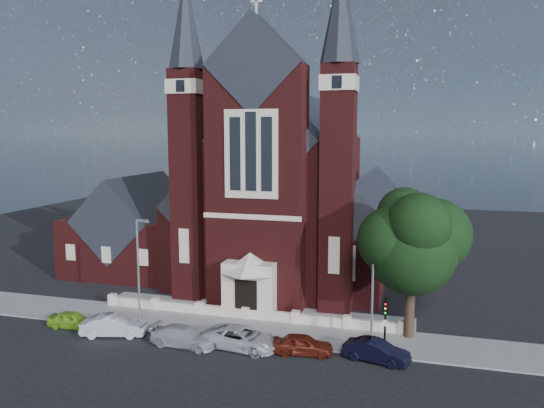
{
  "coord_description": "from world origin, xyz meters",
  "views": [
    {
      "loc": [
        12.86,
        -31.83,
        14.72
      ],
      "look_at": [
        0.58,
        12.0,
        8.53
      ],
      "focal_mm": 35.0,
      "sensor_mm": 36.0,
      "label": 1
    }
  ],
  "objects_px": {
    "car_silver_b": "(184,336)",
    "street_lamp_left": "(139,264)",
    "street_lamp_right": "(374,281)",
    "car_dark_red": "(303,344)",
    "car_silver_a": "(114,326)",
    "car_white_suv": "(242,338)",
    "car_lime_van": "(72,320)",
    "street_tree": "(413,244)",
    "parish_hall": "(138,233)",
    "car_navy": "(376,351)",
    "church": "(294,194)",
    "traffic_signal": "(385,318)"
  },
  "relations": [
    {
      "from": "street_lamp_left",
      "to": "traffic_signal",
      "type": "xyz_separation_m",
      "value": [
        18.91,
        -1.57,
        -2.02
      ]
    },
    {
      "from": "church",
      "to": "car_silver_b",
      "type": "height_order",
      "value": "church"
    },
    {
      "from": "parish_hall",
      "to": "car_silver_a",
      "type": "relative_size",
      "value": 2.62
    },
    {
      "from": "car_dark_red",
      "to": "street_tree",
      "type": "bearing_deg",
      "value": -63.73
    },
    {
      "from": "car_white_suv",
      "to": "car_silver_a",
      "type": "bearing_deg",
      "value": 100.03
    },
    {
      "from": "church",
      "to": "parish_hall",
      "type": "xyz_separation_m",
      "value": [
        -16.0,
        -4.94,
        -4.17
      ]
    },
    {
      "from": "church",
      "to": "street_tree",
      "type": "distance_m",
      "value": 21.38
    },
    {
      "from": "car_silver_b",
      "to": "church",
      "type": "bearing_deg",
      "value": -3.34
    },
    {
      "from": "street_tree",
      "to": "car_white_suv",
      "type": "bearing_deg",
      "value": -156.94
    },
    {
      "from": "car_silver_a",
      "to": "street_tree",
      "type": "bearing_deg",
      "value": -91.89
    },
    {
      "from": "parish_hall",
      "to": "street_lamp_right",
      "type": "relative_size",
      "value": 1.51
    },
    {
      "from": "street_lamp_left",
      "to": "car_dark_red",
      "type": "relative_size",
      "value": 2.01
    },
    {
      "from": "street_lamp_right",
      "to": "car_silver_b",
      "type": "xyz_separation_m",
      "value": [
        -12.57,
        -3.69,
        -3.91
      ]
    },
    {
      "from": "church",
      "to": "car_navy",
      "type": "xyz_separation_m",
      "value": [
        10.57,
        -21.61,
        -7.48
      ]
    },
    {
      "from": "street_lamp_right",
      "to": "car_dark_red",
      "type": "xyz_separation_m",
      "value": [
        -4.35,
        -2.83,
        -3.91
      ]
    },
    {
      "from": "street_tree",
      "to": "car_lime_van",
      "type": "bearing_deg",
      "value": -169.6
    },
    {
      "from": "street_tree",
      "to": "car_navy",
      "type": "relative_size",
      "value": 2.51
    },
    {
      "from": "street_lamp_right",
      "to": "traffic_signal",
      "type": "height_order",
      "value": "street_lamp_right"
    },
    {
      "from": "car_navy",
      "to": "car_lime_van",
      "type": "bearing_deg",
      "value": 103.91
    },
    {
      "from": "street_tree",
      "to": "street_lamp_left",
      "type": "distance_m",
      "value": 20.71
    },
    {
      "from": "traffic_signal",
      "to": "street_lamp_right",
      "type": "bearing_deg",
      "value": 120.01
    },
    {
      "from": "church",
      "to": "parish_hall",
      "type": "bearing_deg",
      "value": -162.84
    },
    {
      "from": "parish_hall",
      "to": "car_white_suv",
      "type": "height_order",
      "value": "parish_hall"
    },
    {
      "from": "car_silver_a",
      "to": "car_white_suv",
      "type": "height_order",
      "value": "car_silver_a"
    },
    {
      "from": "street_tree",
      "to": "parish_hall",
      "type": "bearing_deg",
      "value": 156.74
    },
    {
      "from": "car_lime_van",
      "to": "street_lamp_left",
      "type": "bearing_deg",
      "value": -59.28
    },
    {
      "from": "car_silver_b",
      "to": "street_tree",
      "type": "bearing_deg",
      "value": -67.37
    },
    {
      "from": "street_lamp_right",
      "to": "car_silver_a",
      "type": "distance_m",
      "value": 18.97
    },
    {
      "from": "car_silver_b",
      "to": "car_navy",
      "type": "xyz_separation_m",
      "value": [
        13.05,
        1.03,
        0.01
      ]
    },
    {
      "from": "street_lamp_right",
      "to": "car_white_suv",
      "type": "distance_m",
      "value": 9.89
    },
    {
      "from": "car_silver_b",
      "to": "street_lamp_left",
      "type": "bearing_deg",
      "value": 58.68
    },
    {
      "from": "street_lamp_left",
      "to": "car_silver_a",
      "type": "xyz_separation_m",
      "value": [
        -0.27,
        -3.36,
        -3.83
      ]
    },
    {
      "from": "car_lime_van",
      "to": "car_silver_a",
      "type": "relative_size",
      "value": 0.79
    },
    {
      "from": "parish_hall",
      "to": "street_tree",
      "type": "xyz_separation_m",
      "value": [
        28.6,
        -12.29,
        2.95
      ]
    },
    {
      "from": "church",
      "to": "street_lamp_left",
      "type": "xyz_separation_m",
      "value": [
        -7.91,
        -18.94,
        -3.59
      ]
    },
    {
      "from": "car_silver_a",
      "to": "car_white_suv",
      "type": "bearing_deg",
      "value": -103.55
    },
    {
      "from": "parish_hall",
      "to": "church",
      "type": "bearing_deg",
      "value": 17.16
    },
    {
      "from": "traffic_signal",
      "to": "car_dark_red",
      "type": "distance_m",
      "value": 5.73
    },
    {
      "from": "car_dark_red",
      "to": "street_lamp_left",
      "type": "bearing_deg",
      "value": 71.06
    },
    {
      "from": "parish_hall",
      "to": "car_silver_b",
      "type": "xyz_separation_m",
      "value": [
        13.52,
        -17.69,
        -3.32
      ]
    },
    {
      "from": "street_tree",
      "to": "car_silver_b",
      "type": "relative_size",
      "value": 2.24
    },
    {
      "from": "street_tree",
      "to": "car_navy",
      "type": "xyz_separation_m",
      "value": [
        -2.03,
        -4.37,
        -6.26
      ]
    },
    {
      "from": "street_lamp_right",
      "to": "car_silver_a",
      "type": "xyz_separation_m",
      "value": [
        -18.27,
        -3.36,
        -3.83
      ]
    },
    {
      "from": "car_silver_a",
      "to": "car_dark_red",
      "type": "xyz_separation_m",
      "value": [
        13.92,
        0.53,
        -0.08
      ]
    },
    {
      "from": "street_lamp_right",
      "to": "church",
      "type": "bearing_deg",
      "value": 118.04
    },
    {
      "from": "car_lime_van",
      "to": "car_navy",
      "type": "xyz_separation_m",
      "value": [
        22.67,
        0.16,
        0.07
      ]
    },
    {
      "from": "street_lamp_left",
      "to": "car_navy",
      "type": "height_order",
      "value": "street_lamp_left"
    },
    {
      "from": "street_lamp_left",
      "to": "car_silver_a",
      "type": "relative_size",
      "value": 1.74
    },
    {
      "from": "street_lamp_left",
      "to": "car_lime_van",
      "type": "distance_m",
      "value": 6.43
    },
    {
      "from": "car_silver_b",
      "to": "street_lamp_right",
      "type": "bearing_deg",
      "value": -70.7
    }
  ]
}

